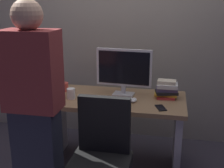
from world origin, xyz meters
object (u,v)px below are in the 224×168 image
object	(u,v)px
cup_by_monitor	(65,87)
cup_near_keyboard	(71,94)
office_chair	(101,168)
mouse	(133,100)
book_stack	(167,89)
keyboard	(104,100)
cell_phone	(161,108)
person_at_desk	(35,110)
desk	(113,119)
monitor	(124,70)

from	to	relation	value
cup_by_monitor	cup_near_keyboard	bearing A→B (deg)	-55.52
cup_near_keyboard	office_chair	bearing A→B (deg)	-55.63
mouse	book_stack	xyz separation A→B (m)	(0.29, 0.17, 0.07)
office_chair	mouse	world-z (taller)	office_chair
keyboard	cup_by_monitor	size ratio (longest dim) A/B	4.68
mouse	cell_phone	distance (m)	0.28
person_at_desk	book_stack	world-z (taller)	person_at_desk
person_at_desk	keyboard	size ratio (longest dim) A/B	3.81
mouse	cup_by_monitor	bearing A→B (deg)	166.51
desk	person_at_desk	xyz separation A→B (m)	(-0.45, -0.74, 0.34)
office_chair	monitor	distance (m)	1.01
desk	cup_near_keyboard	distance (m)	0.48
desk	office_chair	bearing A→B (deg)	-85.62
person_at_desk	cup_by_monitor	xyz separation A→B (m)	(-0.08, 0.83, -0.07)
desk	cell_phone	size ratio (longest dim) A/B	9.51
desk	mouse	size ratio (longest dim) A/B	13.69
office_chair	cell_phone	bearing A→B (deg)	54.09
cell_phone	mouse	bearing A→B (deg)	135.48
desk	book_stack	xyz separation A→B (m)	(0.50, 0.09, 0.31)
desk	keyboard	size ratio (longest dim) A/B	3.18
desk	cell_phone	xyz separation A→B (m)	(0.46, -0.20, 0.23)
person_at_desk	cup_by_monitor	world-z (taller)	person_at_desk
desk	monitor	xyz separation A→B (m)	(0.09, 0.10, 0.48)
office_chair	book_stack	bearing A→B (deg)	62.43
desk	office_chair	world-z (taller)	office_chair
desk	person_at_desk	bearing A→B (deg)	-121.27
office_chair	keyboard	distance (m)	0.73
monitor	keyboard	bearing A→B (deg)	-127.15
mouse	cup_near_keyboard	xyz separation A→B (m)	(-0.59, -0.03, 0.03)
desk	mouse	xyz separation A→B (m)	(0.21, -0.08, 0.24)
desk	book_stack	world-z (taller)	book_stack
monitor	cell_phone	distance (m)	0.54
monitor	keyboard	distance (m)	0.35
keyboard	mouse	xyz separation A→B (m)	(0.27, 0.02, 0.01)
cup_near_keyboard	cup_by_monitor	xyz separation A→B (m)	(-0.14, 0.21, -0.00)
desk	monitor	size ratio (longest dim) A/B	2.53
desk	cell_phone	distance (m)	0.55
office_chair	keyboard	world-z (taller)	office_chair
mouse	cell_phone	world-z (taller)	mouse
keyboard	mouse	bearing A→B (deg)	2.01
keyboard	cup_near_keyboard	world-z (taller)	cup_near_keyboard
mouse	cup_by_monitor	xyz separation A→B (m)	(-0.73, 0.18, 0.03)
cup_by_monitor	cell_phone	world-z (taller)	cup_by_monitor
cup_by_monitor	book_stack	distance (m)	1.03
keyboard	cell_phone	size ratio (longest dim) A/B	2.99
cell_phone	office_chair	bearing A→B (deg)	-145.39
desk	cell_phone	bearing A→B (deg)	-23.08
person_at_desk	cell_phone	distance (m)	1.06
desk	cup_near_keyboard	bearing A→B (deg)	-163.97
monitor	mouse	distance (m)	0.32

